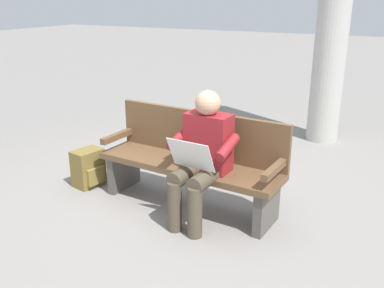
% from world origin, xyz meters
% --- Properties ---
extents(ground_plane, '(40.00, 40.00, 0.00)m').
position_xyz_m(ground_plane, '(0.00, 0.00, 0.00)').
color(ground_plane, gray).
extents(bench_near, '(1.82, 0.58, 0.90)m').
position_xyz_m(bench_near, '(-0.00, -0.07, 0.46)').
color(bench_near, brown).
rests_on(bench_near, ground).
extents(person_seated, '(0.59, 0.59, 1.18)m').
position_xyz_m(person_seated, '(-0.23, 0.18, 0.63)').
color(person_seated, maroon).
rests_on(person_seated, ground).
extents(backpack, '(0.30, 0.34, 0.40)m').
position_xyz_m(backpack, '(1.17, 0.08, 0.20)').
color(backpack, brown).
rests_on(backpack, ground).
extents(support_pillar, '(0.43, 0.43, 3.47)m').
position_xyz_m(support_pillar, '(-0.69, -2.68, 1.74)').
color(support_pillar, '#B2AFA8').
rests_on(support_pillar, ground).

